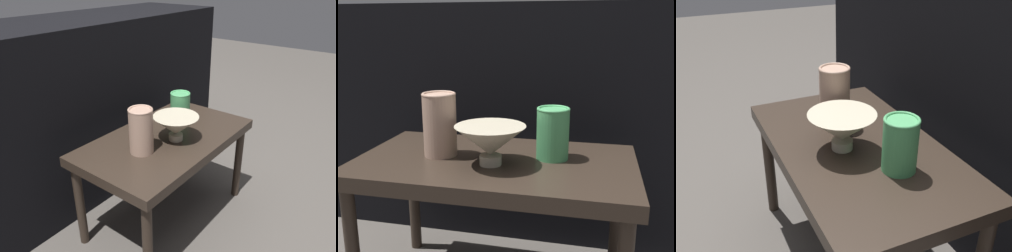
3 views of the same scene
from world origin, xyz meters
TOP-DOWN VIEW (x-y plane):
  - table at (0.00, 0.00)m, footprint 0.74×0.42m
  - couch_backdrop at (0.00, 0.56)m, footprint 1.72×0.50m
  - bowl at (-0.00, -0.05)m, footprint 0.18×0.18m
  - vase_textured_left at (-0.15, 0.00)m, footprint 0.09×0.09m
  - vase_colorful_right at (0.15, 0.04)m, footprint 0.09×0.09m

SIDE VIEW (x-z plane):
  - table at x=0.00m, z-range 0.16..0.57m
  - couch_backdrop at x=0.00m, z-range 0.00..0.84m
  - bowl at x=0.00m, z-range 0.42..0.53m
  - vase_colorful_right at x=0.15m, z-range 0.41..0.55m
  - vase_textured_left at x=-0.15m, z-range 0.41..0.59m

